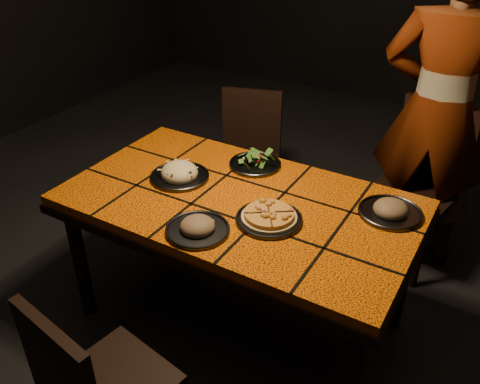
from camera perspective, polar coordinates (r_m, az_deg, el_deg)
The scene contains 10 objects.
room_shell at distance 2.03m, azimuth -0.16°, elevation 17.56°, with size 6.04×7.04×3.08m.
dining_table at distance 2.37m, azimuth -0.13°, elevation -2.32°, with size 1.62×0.92×0.75m.
chair_far_left at distance 3.34m, azimuth 0.96°, elevation 4.88°, with size 0.49×0.49×0.86m.
chair_far_right at distance 3.09m, azimuth 19.74°, elevation 1.77°, with size 0.51×0.51×0.96m.
diner at distance 2.99m, azimuth 21.39°, elevation 8.32°, with size 0.67×0.44×1.84m, color brown.
plate_pizza at distance 2.16m, azimuth 3.28°, elevation -2.87°, with size 0.33×0.33×0.04m.
plate_pasta at distance 2.49m, azimuth -6.81°, elevation 2.06°, with size 0.29×0.29×0.09m.
plate_salad at distance 2.58m, azimuth 1.71°, elevation 3.45°, with size 0.27×0.27×0.07m.
plate_mushroom_a at distance 2.10m, azimuth -4.80°, elevation -3.93°, with size 0.27×0.27×0.09m.
plate_mushroom_b at distance 2.30m, azimuth 16.55°, elevation -1.91°, with size 0.28×0.28×0.09m.
Camera 1 is at (1.01, -1.69, 1.99)m, focal length 38.00 mm.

